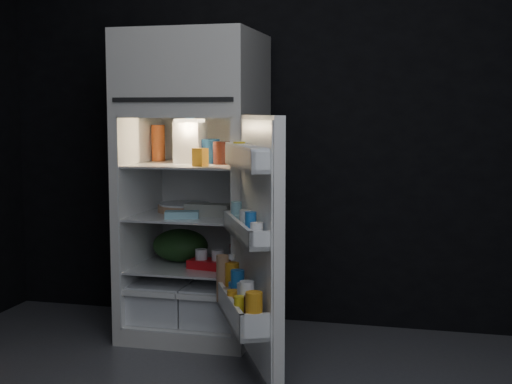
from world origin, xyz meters
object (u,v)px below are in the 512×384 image
(refrigerator, at_px, (196,175))
(yogurt_tray, at_px, (211,264))
(milk_jug, at_px, (190,143))
(egg_carton, at_px, (208,210))
(fridge_door, at_px, (254,247))

(refrigerator, relative_size, yogurt_tray, 7.02)
(milk_jug, xyz_separation_m, yogurt_tray, (0.16, -0.10, -0.69))
(milk_jug, height_order, egg_carton, milk_jug)
(milk_jug, bearing_deg, refrigerator, 52.29)
(fridge_door, height_order, egg_carton, fridge_door)
(refrigerator, height_order, egg_carton, refrigerator)
(refrigerator, relative_size, egg_carton, 6.77)
(refrigerator, relative_size, milk_jug, 7.42)
(fridge_door, relative_size, egg_carton, 4.64)
(refrigerator, distance_m, fridge_door, 0.94)
(egg_carton, relative_size, yogurt_tray, 1.04)
(yogurt_tray, bearing_deg, fridge_door, -45.17)
(refrigerator, bearing_deg, fridge_door, -52.86)
(fridge_door, bearing_deg, refrigerator, 127.14)
(refrigerator, height_order, yogurt_tray, refrigerator)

